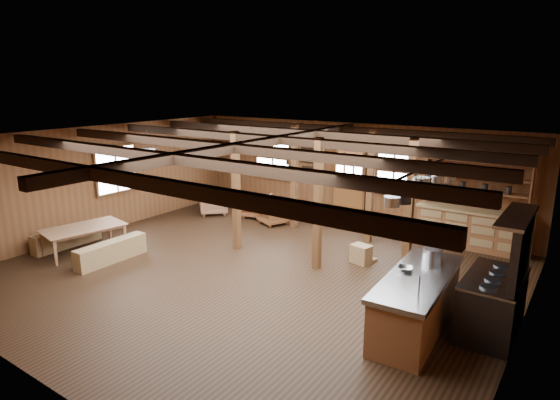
{
  "coord_description": "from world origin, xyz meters",
  "views": [
    {
      "loc": [
        5.67,
        -7.17,
        3.88
      ],
      "look_at": [
        -0.03,
        1.11,
        1.34
      ],
      "focal_mm": 30.0,
      "sensor_mm": 36.0,
      "label": 1
    }
  ],
  "objects_px": {
    "commercial_range": "(496,295)",
    "dining_table": "(85,240)",
    "kitchen_island": "(416,302)",
    "armchair_c": "(214,202)",
    "armchair_b": "(274,212)",
    "armchair_a": "(257,206)"
  },
  "relations": [
    {
      "from": "dining_table",
      "to": "armchair_c",
      "type": "relative_size",
      "value": 2.19
    },
    {
      "from": "kitchen_island",
      "to": "commercial_range",
      "type": "relative_size",
      "value": 1.28
    },
    {
      "from": "armchair_c",
      "to": "kitchen_island",
      "type": "bearing_deg",
      "value": -161.39
    },
    {
      "from": "kitchen_island",
      "to": "armchair_a",
      "type": "bearing_deg",
      "value": 145.45
    },
    {
      "from": "commercial_range",
      "to": "dining_table",
      "type": "xyz_separation_m",
      "value": [
        -8.55,
        -1.54,
        -0.33
      ]
    },
    {
      "from": "commercial_range",
      "to": "dining_table",
      "type": "distance_m",
      "value": 8.69
    },
    {
      "from": "kitchen_island",
      "to": "dining_table",
      "type": "xyz_separation_m",
      "value": [
        -7.5,
        -0.92,
        -0.17
      ]
    },
    {
      "from": "dining_table",
      "to": "armchair_c",
      "type": "xyz_separation_m",
      "value": [
        0.18,
        4.2,
        0.06
      ]
    },
    {
      "from": "armchair_a",
      "to": "armchair_b",
      "type": "bearing_deg",
      "value": 147.77
    },
    {
      "from": "dining_table",
      "to": "armchair_b",
      "type": "height_order",
      "value": "armchair_b"
    },
    {
      "from": "armchair_a",
      "to": "commercial_range",
      "type": "bearing_deg",
      "value": 142.18
    },
    {
      "from": "armchair_c",
      "to": "armchair_b",
      "type": "bearing_deg",
      "value": -132.06
    },
    {
      "from": "kitchen_island",
      "to": "commercial_range",
      "type": "height_order",
      "value": "commercial_range"
    },
    {
      "from": "dining_table",
      "to": "armchair_a",
      "type": "distance_m",
      "value": 4.88
    },
    {
      "from": "commercial_range",
      "to": "armchair_a",
      "type": "relative_size",
      "value": 2.6
    },
    {
      "from": "kitchen_island",
      "to": "armchair_c",
      "type": "relative_size",
      "value": 3.14
    },
    {
      "from": "kitchen_island",
      "to": "armchair_a",
      "type": "height_order",
      "value": "kitchen_island"
    },
    {
      "from": "armchair_a",
      "to": "armchair_c",
      "type": "xyz_separation_m",
      "value": [
        -1.29,
        -0.46,
        0.02
      ]
    },
    {
      "from": "commercial_range",
      "to": "armchair_c",
      "type": "distance_m",
      "value": 8.79
    },
    {
      "from": "dining_table",
      "to": "armchair_c",
      "type": "distance_m",
      "value": 4.2
    },
    {
      "from": "armchair_a",
      "to": "armchair_c",
      "type": "height_order",
      "value": "armchair_c"
    },
    {
      "from": "kitchen_island",
      "to": "dining_table",
      "type": "height_order",
      "value": "kitchen_island"
    }
  ]
}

